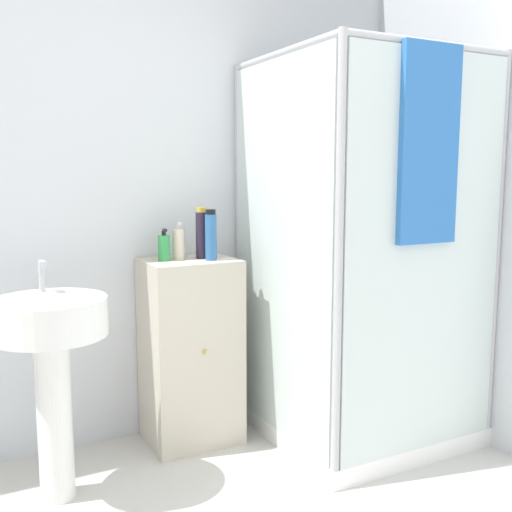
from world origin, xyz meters
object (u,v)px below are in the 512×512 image
soap_dispenser (164,248)px  shampoo_bottle_blue (211,236)px  lotion_bottle_white (179,244)px  sink (51,348)px  shampoo_bottle_tall_black (202,234)px

soap_dispenser → shampoo_bottle_blue: bearing=-22.0°
soap_dispenser → lotion_bottle_white: bearing=9.7°
sink → shampoo_bottle_tall_black: bearing=18.4°
shampoo_bottle_blue → lotion_bottle_white: bearing=142.7°
shampoo_bottle_tall_black → shampoo_bottle_blue: (0.02, -0.07, -0.00)m
soap_dispenser → shampoo_bottle_tall_black: bearing=-3.1°
soap_dispenser → lotion_bottle_white: 0.08m
shampoo_bottle_tall_black → shampoo_bottle_blue: bearing=-76.7°
sink → shampoo_bottle_blue: (0.77, 0.18, 0.39)m
soap_dispenser → shampoo_bottle_blue: shampoo_bottle_blue is taller
shampoo_bottle_blue → lotion_bottle_white: shampoo_bottle_blue is taller
shampoo_bottle_blue → lotion_bottle_white: 0.16m
soap_dispenser → shampoo_bottle_blue: size_ratio=0.63×
shampoo_bottle_tall_black → soap_dispenser: bearing=176.9°
sink → lotion_bottle_white: bearing=23.0°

